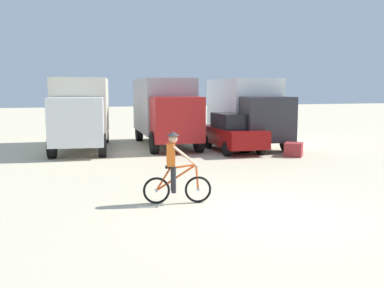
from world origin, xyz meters
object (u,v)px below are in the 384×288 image
box_truck_cream_rv (82,110)px  sedan_parked (234,132)px  supply_crate (294,150)px  box_truck_avon_van (246,108)px  box_truck_grey_hauler (165,108)px  cyclist_orange_shirt (175,170)px

box_truck_cream_rv → sedan_parked: size_ratio=1.65×
supply_crate → box_truck_avon_van: bearing=94.7°
box_truck_grey_hauler → box_truck_avon_van: size_ratio=0.99×
box_truck_cream_rv → box_truck_avon_van: same height
box_truck_cream_rv → box_truck_grey_hauler: bearing=0.8°
box_truck_avon_van → sedan_parked: bearing=-126.8°
box_truck_cream_rv → cyclist_orange_shirt: size_ratio=3.85×
box_truck_cream_rv → sedan_parked: bearing=-24.8°
box_truck_cream_rv → box_truck_grey_hauler: size_ratio=1.02×
supply_crate → box_truck_cream_rv: bearing=148.7°
box_truck_avon_van → cyclist_orange_shirt: (-6.51, -10.05, -1.03)m
box_truck_avon_van → cyclist_orange_shirt: bearing=-122.9°
cyclist_orange_shirt → supply_crate: size_ratio=2.36×
sedan_parked → supply_crate: bearing=-48.3°
box_truck_grey_hauler → supply_crate: box_truck_grey_hauler is taller
box_truck_grey_hauler → box_truck_avon_van: bearing=-14.2°
supply_crate → sedan_parked: bearing=131.7°
box_truck_cream_rv → cyclist_orange_shirt: 11.16m
box_truck_avon_van → sedan_parked: box_truck_avon_van is taller
box_truck_cream_rv → cyclist_orange_shirt: bearing=-82.0°
box_truck_grey_hauler → sedan_parked: 4.04m
supply_crate → cyclist_orange_shirt: bearing=-139.3°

